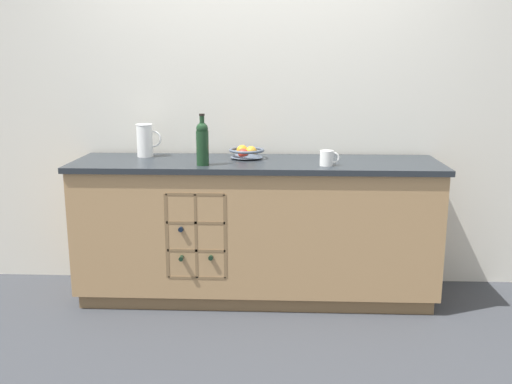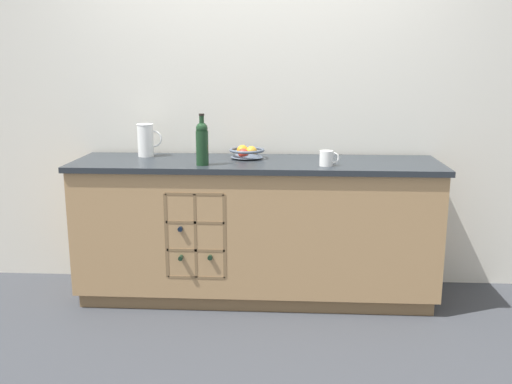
{
  "view_description": "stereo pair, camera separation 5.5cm",
  "coord_description": "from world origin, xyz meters",
  "px_view_note": "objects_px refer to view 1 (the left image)",
  "views": [
    {
      "loc": [
        0.15,
        -3.56,
        1.52
      ],
      "look_at": [
        0.0,
        0.0,
        0.71
      ],
      "focal_mm": 40.0,
      "sensor_mm": 36.0,
      "label": 1
    },
    {
      "loc": [
        0.21,
        -3.56,
        1.52
      ],
      "look_at": [
        0.0,
        0.0,
        0.71
      ],
      "focal_mm": 40.0,
      "sensor_mm": 36.0,
      "label": 2
    }
  ],
  "objects_px": {
    "standing_wine_bottle": "(202,142)",
    "white_pitcher": "(145,140)",
    "fruit_bowl": "(246,152)",
    "ceramic_mug": "(327,158)"
  },
  "relations": [
    {
      "from": "white_pitcher",
      "to": "ceramic_mug",
      "type": "distance_m",
      "value": 1.21
    },
    {
      "from": "ceramic_mug",
      "to": "standing_wine_bottle",
      "type": "bearing_deg",
      "value": -178.5
    },
    {
      "from": "standing_wine_bottle",
      "to": "white_pitcher",
      "type": "bearing_deg",
      "value": 143.71
    },
    {
      "from": "ceramic_mug",
      "to": "standing_wine_bottle",
      "type": "xyz_separation_m",
      "value": [
        -0.75,
        -0.02,
        0.09
      ]
    },
    {
      "from": "fruit_bowl",
      "to": "standing_wine_bottle",
      "type": "height_order",
      "value": "standing_wine_bottle"
    },
    {
      "from": "fruit_bowl",
      "to": "ceramic_mug",
      "type": "relative_size",
      "value": 1.92
    },
    {
      "from": "fruit_bowl",
      "to": "ceramic_mug",
      "type": "distance_m",
      "value": 0.56
    },
    {
      "from": "fruit_bowl",
      "to": "ceramic_mug",
      "type": "xyz_separation_m",
      "value": [
        0.5,
        -0.24,
        0.0
      ]
    },
    {
      "from": "fruit_bowl",
      "to": "white_pitcher",
      "type": "xyz_separation_m",
      "value": [
        -0.67,
        0.05,
        0.07
      ]
    },
    {
      "from": "fruit_bowl",
      "to": "white_pitcher",
      "type": "bearing_deg",
      "value": 175.96
    }
  ]
}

